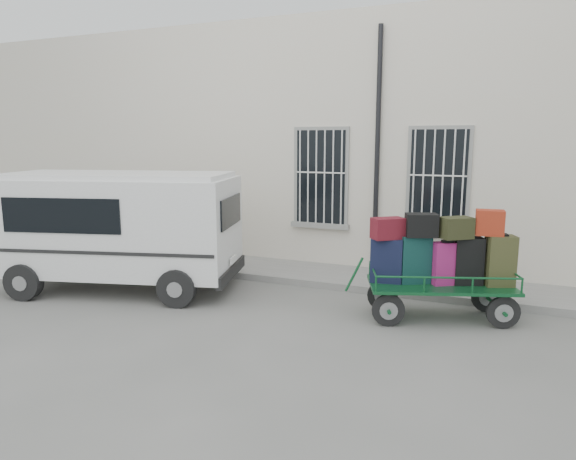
# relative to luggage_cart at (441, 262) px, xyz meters

# --- Properties ---
(ground) EXTENTS (80.00, 80.00, 0.00)m
(ground) POSITION_rel_luggage_cart_xyz_m (-2.71, -0.41, -1.04)
(ground) COLOR #61615C
(ground) RESTS_ON ground
(building) EXTENTS (24.00, 5.15, 6.00)m
(building) POSITION_rel_luggage_cart_xyz_m (-2.70, 5.09, 1.96)
(building) COLOR beige
(building) RESTS_ON ground
(sidewalk) EXTENTS (24.00, 1.70, 0.15)m
(sidewalk) POSITION_rel_luggage_cart_xyz_m (-2.71, 1.79, -0.96)
(sidewalk) COLOR gray
(sidewalk) RESTS_ON ground
(luggage_cart) EXTENTS (2.94, 1.87, 1.95)m
(luggage_cart) POSITION_rel_luggage_cart_xyz_m (0.00, 0.00, 0.00)
(luggage_cart) COLOR black
(luggage_cart) RESTS_ON ground
(van) EXTENTS (5.22, 3.21, 2.46)m
(van) POSITION_rel_luggage_cart_xyz_m (-6.44, -0.67, 0.37)
(van) COLOR silver
(van) RESTS_ON ground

